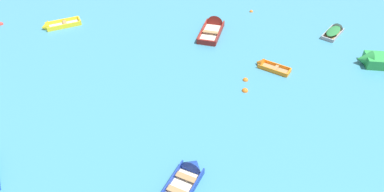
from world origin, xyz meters
TOP-DOWN VIEW (x-y plane):
  - rowboat_deep_blue_center at (0.60, 11.29)m, footprint 2.46×4.05m
  - rowboat_orange_midfield_left at (5.15, 22.32)m, footprint 2.79×1.96m
  - rowboat_grey_cluster_outer at (11.41, 28.43)m, footprint 2.41×3.07m
  - rowboat_maroon_back_row_right at (0.76, 28.00)m, footprint 2.17×4.54m
  - rowboat_yellow_back_row_center at (-13.56, 26.30)m, footprint 3.46×2.75m
  - mooring_buoy_outer_edge at (3.62, 20.42)m, footprint 0.39×0.39m
  - mooring_buoy_far_field at (-18.65, 26.32)m, footprint 0.43×0.43m
  - mooring_buoy_midfield at (3.60, 19.16)m, footprint 0.44×0.44m
  - mooring_buoy_central at (4.14, 31.69)m, footprint 0.34×0.34m

SIDE VIEW (x-z plane):
  - mooring_buoy_outer_edge at x=3.62m, z-range -0.19..0.19m
  - mooring_buoy_far_field at x=-18.65m, z-range -0.22..0.22m
  - mooring_buoy_midfield at x=3.60m, z-range -0.22..0.22m
  - mooring_buoy_central at x=4.14m, z-range -0.17..0.17m
  - rowboat_orange_midfield_left at x=5.15m, z-range -0.28..0.57m
  - rowboat_yellow_back_row_center at x=-13.56m, z-range -0.35..0.71m
  - rowboat_deep_blue_center at x=0.60m, z-range -0.43..0.80m
  - rowboat_maroon_back_row_right at x=0.76m, z-range -0.53..0.96m
  - rowboat_grey_cluster_outer at x=11.41m, z-range -0.27..0.73m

